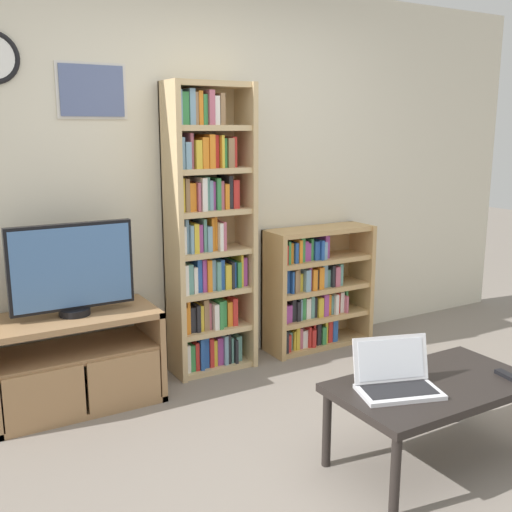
{
  "coord_description": "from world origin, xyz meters",
  "views": [
    {
      "loc": [
        -1.67,
        -1.9,
        1.64
      ],
      "look_at": [
        0.02,
        0.99,
        0.92
      ],
      "focal_mm": 42.0,
      "sensor_mm": 36.0,
      "label": 1
    }
  ],
  "objects_px": {
    "tv_stand": "(76,361)",
    "remote_near_laptop": "(509,377)",
    "bookshelf_tall": "(206,235)",
    "coffee_table": "(433,391)",
    "laptop": "(396,378)",
    "television": "(72,269)",
    "bookshelf_short": "(312,290)"
  },
  "relations": [
    {
      "from": "tv_stand",
      "to": "bookshelf_short",
      "type": "relative_size",
      "value": 1.06
    },
    {
      "from": "tv_stand",
      "to": "bookshelf_tall",
      "type": "xyz_separation_m",
      "value": [
        0.93,
        0.14,
        0.66
      ]
    },
    {
      "from": "laptop",
      "to": "remote_near_laptop",
      "type": "distance_m",
      "value": 0.61
    },
    {
      "from": "television",
      "to": "laptop",
      "type": "xyz_separation_m",
      "value": [
        1.12,
        -1.49,
        -0.35
      ]
    },
    {
      "from": "coffee_table",
      "to": "laptop",
      "type": "height_order",
      "value": "laptop"
    },
    {
      "from": "bookshelf_short",
      "to": "coffee_table",
      "type": "height_order",
      "value": "bookshelf_short"
    },
    {
      "from": "bookshelf_tall",
      "to": "coffee_table",
      "type": "distance_m",
      "value": 1.79
    },
    {
      "from": "tv_stand",
      "to": "laptop",
      "type": "xyz_separation_m",
      "value": [
        1.13,
        -1.49,
        0.2
      ]
    },
    {
      "from": "television",
      "to": "bookshelf_tall",
      "type": "relative_size",
      "value": 0.37
    },
    {
      "from": "bookshelf_tall",
      "to": "remote_near_laptop",
      "type": "xyz_separation_m",
      "value": [
        0.78,
        -1.8,
        -0.51
      ]
    },
    {
      "from": "laptop",
      "to": "bookshelf_tall",
      "type": "bearing_deg",
      "value": 115.04
    },
    {
      "from": "tv_stand",
      "to": "remote_near_laptop",
      "type": "distance_m",
      "value": 2.4
    },
    {
      "from": "television",
      "to": "remote_near_laptop",
      "type": "height_order",
      "value": "television"
    },
    {
      "from": "remote_near_laptop",
      "to": "bookshelf_tall",
      "type": "bearing_deg",
      "value": 122.01
    },
    {
      "from": "television",
      "to": "laptop",
      "type": "relative_size",
      "value": 1.63
    },
    {
      "from": "television",
      "to": "remote_near_laptop",
      "type": "bearing_deg",
      "value": -44.44
    },
    {
      "from": "television",
      "to": "tv_stand",
      "type": "bearing_deg",
      "value": -178.69
    },
    {
      "from": "bookshelf_tall",
      "to": "bookshelf_short",
      "type": "xyz_separation_m",
      "value": [
        0.87,
        -0.01,
        -0.5
      ]
    },
    {
      "from": "tv_stand",
      "to": "coffee_table",
      "type": "relative_size",
      "value": 0.97
    },
    {
      "from": "bookshelf_tall",
      "to": "coffee_table",
      "type": "xyz_separation_m",
      "value": [
        0.42,
        -1.65,
        -0.56
      ]
    },
    {
      "from": "coffee_table",
      "to": "bookshelf_tall",
      "type": "bearing_deg",
      "value": 104.33
    },
    {
      "from": "laptop",
      "to": "bookshelf_short",
      "type": "bearing_deg",
      "value": 85.62
    },
    {
      "from": "tv_stand",
      "to": "television",
      "type": "xyz_separation_m",
      "value": [
        0.01,
        0.0,
        0.55
      ]
    },
    {
      "from": "bookshelf_tall",
      "to": "laptop",
      "type": "height_order",
      "value": "bookshelf_tall"
    },
    {
      "from": "bookshelf_tall",
      "to": "remote_near_laptop",
      "type": "bearing_deg",
      "value": -66.62
    },
    {
      "from": "bookshelf_tall",
      "to": "bookshelf_short",
      "type": "distance_m",
      "value": 1.0
    },
    {
      "from": "bookshelf_tall",
      "to": "laptop",
      "type": "bearing_deg",
      "value": -82.94
    },
    {
      "from": "bookshelf_tall",
      "to": "television",
      "type": "bearing_deg",
      "value": -171.68
    },
    {
      "from": "remote_near_laptop",
      "to": "laptop",
      "type": "bearing_deg",
      "value": 171.06
    },
    {
      "from": "bookshelf_short",
      "to": "laptop",
      "type": "height_order",
      "value": "bookshelf_short"
    },
    {
      "from": "laptop",
      "to": "television",
      "type": "bearing_deg",
      "value": 145.06
    },
    {
      "from": "bookshelf_tall",
      "to": "remote_near_laptop",
      "type": "height_order",
      "value": "bookshelf_tall"
    }
  ]
}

